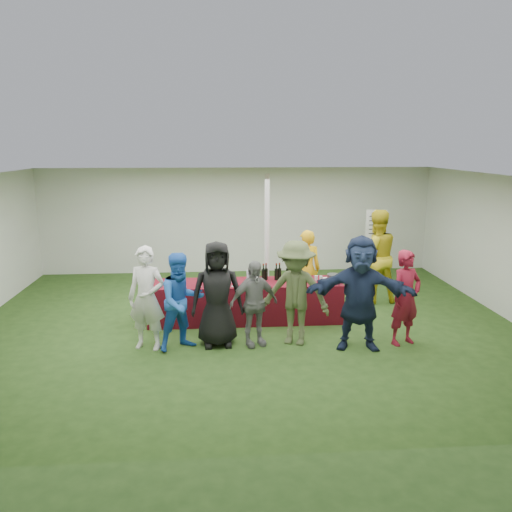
{
  "coord_description": "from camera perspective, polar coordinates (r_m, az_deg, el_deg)",
  "views": [
    {
      "loc": [
        -0.46,
        -8.75,
        3.28
      ],
      "look_at": [
        0.2,
        0.24,
        1.25
      ],
      "focal_mm": 35.0,
      "sensor_mm": 36.0,
      "label": 1
    }
  ],
  "objects": [
    {
      "name": "wine_glasses",
      "position": [
        9.06,
        -2.7,
        -2.8
      ],
      "size": [
        2.83,
        0.1,
        0.16
      ],
      "color": "silver",
      "rests_on": "serving_table"
    },
    {
      "name": "customer_2",
      "position": [
        8.21,
        -4.46,
        -4.36
      ],
      "size": [
        0.89,
        0.61,
        1.75
      ],
      "primitive_type": "imported",
      "rotation": [
        0.0,
        0.0,
        0.06
      ],
      "color": "black",
      "rests_on": "ground"
    },
    {
      "name": "bar_towel",
      "position": [
        9.61,
        8.46,
        -2.62
      ],
      "size": [
        0.25,
        0.18,
        0.03
      ],
      "primitive_type": "cube",
      "color": "white",
      "rests_on": "serving_table"
    },
    {
      "name": "wine_bottles",
      "position": [
        9.49,
        2.48,
        -2.02
      ],
      "size": [
        0.63,
        0.12,
        0.32
      ],
      "color": "black",
      "rests_on": "serving_table"
    },
    {
      "name": "customer_5",
      "position": [
        8.22,
        11.78,
        -4.16
      ],
      "size": [
        1.8,
        0.83,
        1.87
      ],
      "primitive_type": "imported",
      "rotation": [
        0.0,
        0.0,
        -0.16
      ],
      "color": "#1A2642",
      "rests_on": "ground"
    },
    {
      "name": "staff_pourer",
      "position": [
        10.15,
        5.74,
        -1.49
      ],
      "size": [
        0.61,
        0.42,
        1.61
      ],
      "primitive_type": "imported",
      "rotation": [
        0.0,
        0.0,
        3.08
      ],
      "color": "#E9AD13",
      "rests_on": "ground"
    },
    {
      "name": "customer_3",
      "position": [
        8.21,
        -0.27,
        -5.45
      ],
      "size": [
        0.92,
        0.63,
        1.44
      ],
      "primitive_type": "imported",
      "rotation": [
        0.0,
        0.0,
        0.36
      ],
      "color": "slate",
      "rests_on": "ground"
    },
    {
      "name": "staff_back",
      "position": [
        10.7,
        13.5,
        -0.05
      ],
      "size": [
        1.02,
        0.83,
        1.97
      ],
      "primitive_type": "imported",
      "rotation": [
        0.0,
        0.0,
        3.24
      ],
      "color": "gold",
      "rests_on": "ground"
    },
    {
      "name": "dump_bucket",
      "position": [
        9.34,
        8.86,
        -2.61
      ],
      "size": [
        0.25,
        0.25,
        0.18
      ],
      "primitive_type": "cylinder",
      "color": "slate",
      "rests_on": "serving_table"
    },
    {
      "name": "customer_0",
      "position": [
        8.24,
        -12.38,
        -4.75
      ],
      "size": [
        0.71,
        0.56,
        1.7
      ],
      "primitive_type": "imported",
      "rotation": [
        0.0,
        0.0,
        -0.27
      ],
      "color": "silver",
      "rests_on": "ground"
    },
    {
      "name": "wine_list_sign",
      "position": [
        11.91,
        13.58,
        2.85
      ],
      "size": [
        0.5,
        0.03,
        1.8
      ],
      "color": "slate",
      "rests_on": "ground"
    },
    {
      "name": "ground",
      "position": [
        9.35,
        -1.15,
        -7.84
      ],
      "size": [
        60.0,
        60.0,
        0.0
      ],
      "primitive_type": "plane",
      "color": "#284719",
      "rests_on": "ground"
    },
    {
      "name": "water_bottle",
      "position": [
        9.4,
        -0.88,
        -2.26
      ],
      "size": [
        0.07,
        0.07,
        0.23
      ],
      "color": "silver",
      "rests_on": "serving_table"
    },
    {
      "name": "serving_table",
      "position": [
        9.45,
        -1.21,
        -5.2
      ],
      "size": [
        3.6,
        0.8,
        0.75
      ],
      "primitive_type": "cube",
      "color": "maroon",
      "rests_on": "ground"
    },
    {
      "name": "customer_4",
      "position": [
        8.26,
        4.54,
        -4.24
      ],
      "size": [
        1.3,
        1.03,
        1.76
      ],
      "primitive_type": "imported",
      "rotation": [
        0.0,
        0.0,
        -0.38
      ],
      "color": "#495530",
      "rests_on": "ground"
    },
    {
      "name": "customer_6",
      "position": [
        8.62,
        16.74,
        -4.59
      ],
      "size": [
        0.69,
        0.58,
        1.6
      ],
      "primitive_type": "imported",
      "rotation": [
        0.0,
        0.0,
        0.4
      ],
      "color": "maroon",
      "rests_on": "ground"
    },
    {
      "name": "customer_1",
      "position": [
        8.15,
        -8.5,
        -5.16
      ],
      "size": [
        0.97,
        0.9,
        1.6
      ],
      "primitive_type": "imported",
      "rotation": [
        0.0,
        0.0,
        0.49
      ],
      "color": "blue",
      "rests_on": "ground"
    },
    {
      "name": "tent",
      "position": [
        10.18,
        1.26,
        1.76
      ],
      "size": [
        10.0,
        10.0,
        10.0
      ],
      "color": "white",
      "rests_on": "ground"
    }
  ]
}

